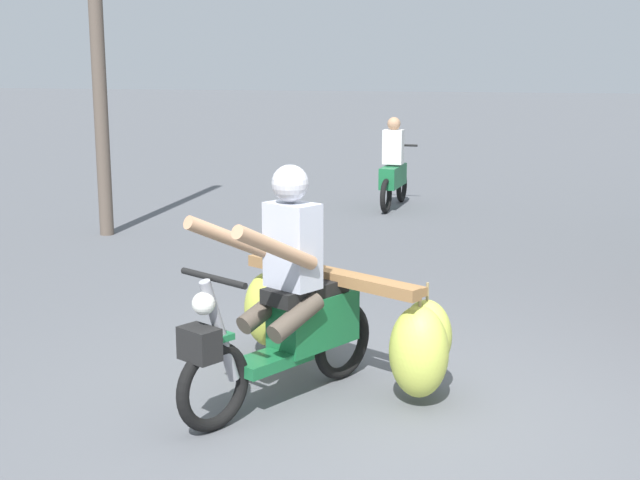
% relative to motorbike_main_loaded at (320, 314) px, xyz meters
% --- Properties ---
extents(ground_plane, '(120.00, 120.00, 0.00)m').
position_rel_motorbike_main_loaded_xyz_m(ground_plane, '(0.42, -0.49, -0.52)').
color(ground_plane, '#56595E').
extents(motorbike_main_loaded, '(1.76, 2.01, 1.58)m').
position_rel_motorbike_main_loaded_xyz_m(motorbike_main_loaded, '(0.00, 0.00, 0.00)').
color(motorbike_main_loaded, black).
rests_on(motorbike_main_loaded, ground).
extents(motorbike_distant_ahead_left, '(0.50, 1.62, 1.40)m').
position_rel_motorbike_main_loaded_xyz_m(motorbike_distant_ahead_left, '(-0.72, 7.46, 0.05)').
color(motorbike_distant_ahead_left, black).
rests_on(motorbike_distant_ahead_left, ground).
extents(utility_pole, '(0.18, 0.18, 5.48)m').
position_rel_motorbike_main_loaded_xyz_m(utility_pole, '(-4.02, 4.49, 2.22)').
color(utility_pole, brown).
rests_on(utility_pole, ground).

